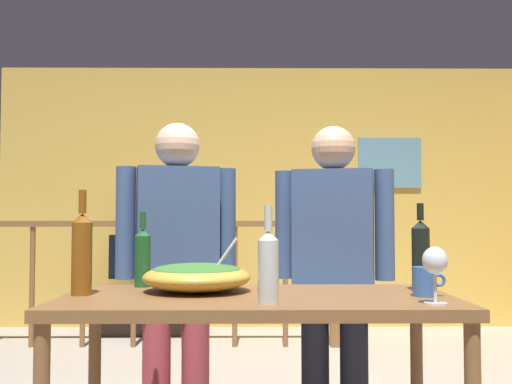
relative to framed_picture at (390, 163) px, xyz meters
name	(u,v)px	position (x,y,z in m)	size (l,w,h in m)	color
back_wall	(268,196)	(-1.22, 0.06, -0.34)	(5.35, 0.10, 2.59)	gold
framed_picture	(390,163)	(0.00, 0.00, 0.00)	(0.62, 0.03, 0.50)	#5D8EAB
stair_railing	(211,267)	(-1.72, -0.90, -0.96)	(3.06, 0.10, 1.10)	brown
tv_console	(146,311)	(-2.37, -0.29, -1.43)	(0.90, 0.40, 0.41)	#38281E
flat_screen_tv	(146,258)	(-2.37, -0.32, -0.92)	(0.69, 0.12, 0.51)	black
serving_table	(257,319)	(-1.37, -3.75, -0.92)	(1.39, 0.70, 0.79)	brown
salad_bowl	(197,276)	(-1.60, -3.64, -0.78)	(0.41, 0.41, 0.21)	gold
wine_glass	(435,263)	(-0.80, -3.98, -0.70)	(0.08, 0.08, 0.18)	silver
wine_bottle_dark	(421,254)	(-0.74, -3.63, -0.70)	(0.07, 0.07, 0.33)	black
wine_bottle_amber	(82,252)	(-2.00, -3.75, -0.68)	(0.07, 0.07, 0.38)	brown
wine_bottle_clear	(268,265)	(-1.34, -3.97, -0.71)	(0.07, 0.07, 0.32)	silver
wine_bottle_green	(143,256)	(-1.83, -3.49, -0.71)	(0.06, 0.06, 0.30)	#1E5628
mug_blue	(425,282)	(-0.78, -3.79, -0.78)	(0.12, 0.08, 0.10)	#3866B2
person_standing_left	(177,258)	(-1.74, -3.11, -0.74)	(0.55, 0.30, 1.52)	#9E3842
person_standing_right	(334,260)	(-1.00, -3.11, -0.75)	(0.55, 0.30, 1.50)	black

